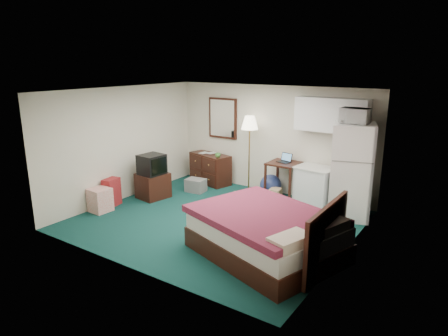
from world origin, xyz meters
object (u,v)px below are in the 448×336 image
Objects in this scene: dresser at (210,168)px; bed at (266,234)px; desk at (283,180)px; tv_stand at (153,185)px; kitchen_counter at (314,187)px; suitcase at (112,192)px; floor_lamp at (249,155)px; fridge at (351,171)px.

dresser reaches higher than bed.
tv_stand is at bearing -146.79° from desk.
kitchen_counter is 4.36m from suitcase.
bed is 3.84m from suitcase.
bed is (0.24, -2.62, -0.06)m from kitchen_counter.
kitchen_counter is at bearing 36.37° from tv_stand.
floor_lamp is 2.33m from tv_stand.
floor_lamp is at bearing 12.27° from dresser.
kitchen_counter is 3.59m from tv_stand.
fridge is at bearing 10.40° from dresser.
floor_lamp is 1.02m from desk.
kitchen_counter is 0.37× the size of bed.
dresser is 0.61× the size of floor_lamp.
fridge is 4.31m from tv_stand.
desk is at bearing 128.22° from bed.
floor_lamp reaches higher than dresser.
fridge is 4.99m from suitcase.
desk reaches higher than suitcase.
fridge reaches higher than desk.
floor_lamp reaches higher than kitchen_counter.
fridge is 3.01× the size of tv_stand.
kitchen_counter reaches higher than suitcase.
tv_stand is at bearing -178.72° from fridge.
tv_stand is at bearing -178.69° from bed.
bed is at bearing -121.03° from fridge.
dresser is 1.77× the size of tv_stand.
tv_stand is (-4.04, -1.35, -0.65)m from fridge.
kitchen_counter is (0.74, -0.02, -0.01)m from desk.
dresser is at bearing 178.64° from desk.
floor_lamp is 1.71m from kitchen_counter.
suitcase is at bearing -138.87° from desk.
bed reaches higher than suitcase.
bed is (0.98, -2.64, -0.07)m from desk.
tv_stand is at bearing 56.29° from suitcase.
desk is at bearing -174.86° from kitchen_counter.
fridge is at bearing 16.44° from suitcase.
fridge is (2.46, -0.25, 0.04)m from floor_lamp.
kitchen_counter is at bearing 146.15° from fridge.
floor_lamp reaches higher than suitcase.
dresser is 1.72m from tv_stand.
kitchen_counter reaches higher than bed.
dresser is 3.70m from fridge.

